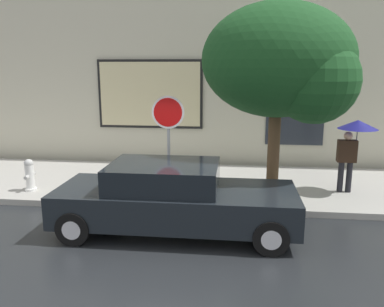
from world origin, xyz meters
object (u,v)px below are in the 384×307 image
(fire_hydrant, at_px, (30,175))
(pedestrian_with_umbrella, at_px, (354,135))
(stop_sign, at_px, (168,127))
(street_tree, at_px, (285,65))
(parked_car, at_px, (174,199))

(fire_hydrant, distance_m, pedestrian_with_umbrella, 8.14)
(pedestrian_with_umbrella, relative_size, stop_sign, 0.75)
(pedestrian_with_umbrella, height_order, stop_sign, stop_sign)
(pedestrian_with_umbrella, height_order, street_tree, street_tree)
(parked_car, relative_size, street_tree, 1.05)
(pedestrian_with_umbrella, bearing_deg, fire_hydrant, -174.34)
(fire_hydrant, relative_size, street_tree, 0.18)
(fire_hydrant, xyz_separation_m, stop_sign, (3.60, -0.16, 1.32))
(pedestrian_with_umbrella, bearing_deg, parked_car, -147.73)
(street_tree, bearing_deg, stop_sign, 179.41)
(pedestrian_with_umbrella, relative_size, street_tree, 0.41)
(parked_car, distance_m, street_tree, 3.75)
(parked_car, distance_m, fire_hydrant, 4.35)
(fire_hydrant, bearing_deg, street_tree, -1.69)
(fire_hydrant, height_order, street_tree, street_tree)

